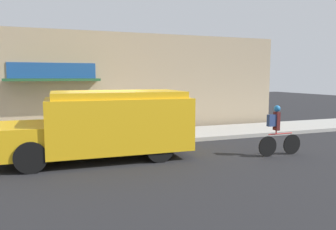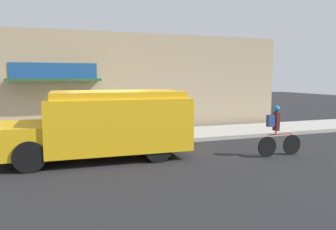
# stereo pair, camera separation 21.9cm
# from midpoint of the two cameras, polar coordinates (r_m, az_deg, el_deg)

# --- Properties ---
(ground_plane) EXTENTS (70.00, 70.00, 0.00)m
(ground_plane) POSITION_cam_midpoint_polar(r_m,az_deg,el_deg) (11.57, -10.04, -5.72)
(ground_plane) COLOR #232326
(sidewalk) EXTENTS (28.00, 2.66, 0.15)m
(sidewalk) POSITION_cam_midpoint_polar(r_m,az_deg,el_deg) (12.84, -11.01, -4.17)
(sidewalk) COLOR #ADAAA3
(sidewalk) RESTS_ON ground_plane
(storefront) EXTENTS (17.94, 1.03, 4.38)m
(storefront) POSITION_cam_midpoint_polar(r_m,az_deg,el_deg) (14.35, -12.39, 5.44)
(storefront) COLOR tan
(storefront) RESTS_ON ground_plane
(school_bus) EXTENTS (5.64, 2.79, 2.03)m
(school_bus) POSITION_cam_midpoint_polar(r_m,az_deg,el_deg) (10.05, -10.47, -1.45)
(school_bus) COLOR yellow
(school_bus) RESTS_ON ground_plane
(cyclist) EXTENTS (1.57, 0.20, 1.59)m
(cyclist) POSITION_cam_midpoint_polar(r_m,az_deg,el_deg) (10.70, 19.02, -2.78)
(cyclist) COLOR black
(cyclist) RESTS_ON ground_plane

